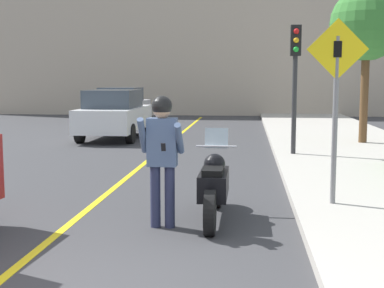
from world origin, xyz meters
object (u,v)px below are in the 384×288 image
Objects in this scene: person_biker at (162,147)px; parked_car_white at (114,114)px; street_tree at (367,25)px; traffic_light at (295,64)px; parked_car_silver at (122,106)px; motorcycle at (214,186)px; crossing_sign at (336,94)px.

person_biker is 0.43× the size of parked_car_white.
street_tree is 1.09× the size of parked_car_white.
traffic_light is at bearing 70.59° from person_biker.
street_tree reaches higher than parked_car_silver.
person_biker is 16.78m from parked_car_silver.
motorcycle is at bearing -105.09° from traffic_light.
crossing_sign is at bearing -88.58° from traffic_light.
parked_car_white is (-5.83, 9.65, -0.96)m from crossing_sign.
traffic_light reaches higher than motorcycle.
traffic_light is at bearing -130.17° from street_tree.
street_tree is (4.61, 9.31, 2.50)m from person_biker.
crossing_sign is at bearing -65.57° from parked_car_silver.
parked_car_white is 5.55m from parked_car_silver.
parked_car_silver is (-6.73, 9.59, -1.55)m from traffic_light.
crossing_sign is 0.66× the size of parked_car_white.
crossing_sign is at bearing -104.64° from street_tree.
traffic_light reaches higher than parked_car_silver.
motorcycle is at bearing -114.03° from street_tree.
crossing_sign is 11.32m from parked_car_white.
parked_car_white is at bearing 107.43° from person_biker.
parked_car_silver is at bearing 107.91° from motorcycle.
street_tree reaches higher than person_biker.
street_tree is 11.67m from parked_car_silver.
street_tree reaches higher than parked_car_white.
crossing_sign is (1.79, 0.60, 1.32)m from motorcycle.
motorcycle is 0.67× the size of traffic_light.
parked_car_white and parked_car_silver have the same top height.
street_tree is at bearing 75.36° from crossing_sign.
motorcycle is 2.30m from crossing_sign.
street_tree reaches higher than crossing_sign.
motorcycle is at bearing -68.46° from parked_car_white.
person_biker is at bearing -116.35° from street_tree.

